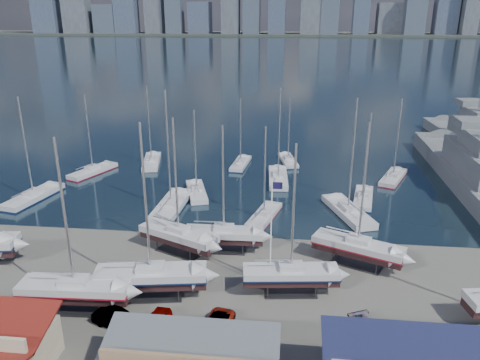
# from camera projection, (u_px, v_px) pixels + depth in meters

# --- Properties ---
(ground) EXTENTS (1400.00, 1400.00, 0.00)m
(ground) POSITION_uv_depth(u_px,v_px,m) (221.00, 280.00, 47.35)
(ground) COLOR #605E59
(ground) RESTS_ON ground
(water) EXTENTS (1400.00, 600.00, 0.40)m
(water) POSITION_uv_depth(u_px,v_px,m) (284.00, 51.00, 337.66)
(water) COLOR #1B303E
(water) RESTS_ON ground
(far_shore) EXTENTS (1400.00, 80.00, 2.20)m
(far_shore) POSITION_uv_depth(u_px,v_px,m) (289.00, 35.00, 580.68)
(far_shore) COLOR #2D332D
(far_shore) RESTS_ON ground
(skyline) EXTENTS (639.14, 43.80, 107.69)m
(skyline) POSITION_uv_depth(u_px,v_px,m) (283.00, 2.00, 562.90)
(skyline) COLOR #475166
(skyline) RESTS_ON far_shore
(sailboat_cradle_1) EXTENTS (10.15, 3.29, 16.20)m
(sailboat_cradle_1) POSITION_uv_depth(u_px,v_px,m) (75.00, 289.00, 42.04)
(sailboat_cradle_1) COLOR #2D2D33
(sailboat_cradle_1) RESTS_ON ground
(sailboat_cradle_2) EXTENTS (9.67, 6.41, 15.46)m
(sailboat_cradle_2) POSITION_uv_depth(u_px,v_px,m) (179.00, 236.00, 52.27)
(sailboat_cradle_2) COLOR #2D2D33
(sailboat_cradle_2) RESTS_ON ground
(sailboat_cradle_3) EXTENTS (10.86, 4.63, 16.93)m
(sailboat_cradle_3) POSITION_uv_depth(u_px,v_px,m) (151.00, 276.00, 44.04)
(sailboat_cradle_3) COLOR #2D2D33
(sailboat_cradle_3) RESTS_ON ground
(sailboat_cradle_4) EXTENTS (8.92, 2.74, 14.56)m
(sailboat_cradle_4) POSITION_uv_depth(u_px,v_px,m) (224.00, 234.00, 52.69)
(sailboat_cradle_4) COLOR #2D2D33
(sailboat_cradle_4) RESTS_ON ground
(sailboat_cradle_5) EXTENTS (9.43, 3.68, 14.94)m
(sailboat_cradle_5) POSITION_uv_depth(u_px,v_px,m) (291.00, 274.00, 44.58)
(sailboat_cradle_5) COLOR #2D2D33
(sailboat_cradle_5) RESTS_ON ground
(sailboat_cradle_6) EXTENTS (9.89, 6.44, 15.61)m
(sailboat_cradle_6) POSITION_uv_depth(u_px,v_px,m) (358.00, 247.00, 49.65)
(sailboat_cradle_6) COLOR #2D2D33
(sailboat_cradle_6) RESTS_ON ground
(sailboat_moored_0) EXTENTS (5.00, 10.86, 15.67)m
(sailboat_moored_0) POSITION_uv_depth(u_px,v_px,m) (34.00, 198.00, 67.76)
(sailboat_moored_0) COLOR black
(sailboat_moored_0) RESTS_ON water
(sailboat_moored_1) EXTENTS (6.03, 9.65, 14.01)m
(sailboat_moored_1) POSITION_uv_depth(u_px,v_px,m) (93.00, 172.00, 78.81)
(sailboat_moored_1) COLOR black
(sailboat_moored_1) RESTS_ON water
(sailboat_moored_2) EXTENTS (4.66, 10.09, 14.71)m
(sailboat_moored_2) POSITION_uv_depth(u_px,v_px,m) (152.00, 163.00, 83.65)
(sailboat_moored_2) COLOR black
(sailboat_moored_2) RESTS_ON water
(sailboat_moored_3) EXTENTS (3.72, 11.63, 17.19)m
(sailboat_moored_3) POSITION_uv_depth(u_px,v_px,m) (171.00, 208.00, 64.28)
(sailboat_moored_3) COLOR black
(sailboat_moored_3) RESTS_ON water
(sailboat_moored_4) EXTENTS (4.97, 9.18, 13.35)m
(sailboat_moored_4) POSITION_uv_depth(u_px,v_px,m) (197.00, 193.00, 69.65)
(sailboat_moored_4) COLOR black
(sailboat_moored_4) RESTS_ON water
(sailboat_moored_5) EXTENTS (3.21, 8.63, 12.61)m
(sailboat_moored_5) POSITION_uv_depth(u_px,v_px,m) (241.00, 164.00, 82.77)
(sailboat_moored_5) COLOR black
(sailboat_moored_5) RESTS_ON water
(sailboat_moored_6) EXTENTS (4.59, 9.03, 13.00)m
(sailboat_moored_6) POSITION_uv_depth(u_px,v_px,m) (264.00, 217.00, 61.47)
(sailboat_moored_6) COLOR black
(sailboat_moored_6) RESTS_ON water
(sailboat_moored_7) EXTENTS (3.48, 10.49, 15.61)m
(sailboat_moored_7) POSITION_uv_depth(u_px,v_px,m) (278.00, 179.00, 75.40)
(sailboat_moored_7) COLOR black
(sailboat_moored_7) RESTS_ON water
(sailboat_moored_8) EXTENTS (3.98, 8.59, 12.39)m
(sailboat_moored_8) POSITION_uv_depth(u_px,v_px,m) (288.00, 161.00, 84.59)
(sailboat_moored_8) COLOR black
(sailboat_moored_8) RESTS_ON water
(sailboat_moored_9) EXTENTS (6.53, 11.27, 16.43)m
(sailboat_moored_9) POSITION_uv_depth(u_px,v_px,m) (348.00, 213.00, 62.57)
(sailboat_moored_9) COLOR black
(sailboat_moored_9) RESTS_ON water
(sailboat_moored_10) EXTENTS (4.03, 9.26, 13.39)m
(sailboat_moored_10) POSITION_uv_depth(u_px,v_px,m) (363.00, 199.00, 67.30)
(sailboat_moored_10) COLOR black
(sailboat_moored_10) RESTS_ON water
(sailboat_moored_11) EXTENTS (6.07, 9.50, 13.82)m
(sailboat_moored_11) POSITION_uv_depth(u_px,v_px,m) (393.00, 178.00, 75.71)
(sailboat_moored_11) COLOR black
(sailboat_moored_11) RESTS_ON water
(naval_ship_east) EXTENTS (9.03, 50.95, 18.57)m
(naval_ship_east) POSITION_uv_depth(u_px,v_px,m) (478.00, 179.00, 71.29)
(naval_ship_east) COLOR slate
(naval_ship_east) RESTS_ON water
(naval_ship_west) EXTENTS (8.98, 41.27, 17.69)m
(naval_ship_west) POSITION_uv_depth(u_px,v_px,m) (473.00, 142.00, 91.73)
(naval_ship_west) COLOR slate
(naval_ship_west) RESTS_ON water
(car_a) EXTENTS (2.21, 4.73, 1.57)m
(car_a) POSITION_uv_depth(u_px,v_px,m) (155.00, 326.00, 39.18)
(car_a) COLOR gray
(car_a) RESTS_ON ground
(car_b) EXTENTS (4.81, 2.98, 1.50)m
(car_b) POSITION_uv_depth(u_px,v_px,m) (118.00, 319.00, 40.07)
(car_b) COLOR gray
(car_b) RESTS_ON ground
(car_c) EXTENTS (3.07, 5.02, 1.30)m
(car_c) POSITION_uv_depth(u_px,v_px,m) (216.00, 326.00, 39.39)
(car_c) COLOR gray
(car_c) RESTS_ON ground
(car_d) EXTENTS (4.25, 5.91, 1.59)m
(car_d) POSITION_uv_depth(u_px,v_px,m) (374.00, 339.00, 37.63)
(car_d) COLOR gray
(car_d) RESTS_ON ground
(flagpole) EXTENTS (1.00, 0.12, 11.27)m
(flagpole) POSITION_uv_depth(u_px,v_px,m) (272.00, 228.00, 44.02)
(flagpole) COLOR white
(flagpole) RESTS_ON ground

